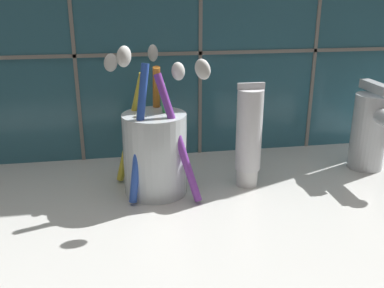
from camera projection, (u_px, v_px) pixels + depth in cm
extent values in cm
cube|color=silver|center=(212.00, 212.00, 50.52)|extent=(70.14, 35.32, 2.00)
cube|color=#336B7F|center=(187.00, 13.00, 59.84)|extent=(80.14, 1.50, 45.38)
cube|color=gray|center=(188.00, 53.00, 60.89)|extent=(80.14, 0.24, 0.50)
cube|color=gray|center=(71.00, 14.00, 56.54)|extent=(0.50, 0.24, 45.38)
cube|color=gray|center=(201.00, 13.00, 59.33)|extent=(0.50, 0.24, 45.38)
cube|color=gray|center=(319.00, 12.00, 62.13)|extent=(0.50, 0.24, 45.38)
cylinder|color=silver|center=(155.00, 154.00, 51.83)|extent=(7.69, 7.69, 9.98)
cylinder|color=green|center=(170.00, 135.00, 52.23)|extent=(3.16, 2.15, 13.35)
ellipsoid|color=white|center=(178.00, 71.00, 50.34)|extent=(2.39, 2.05, 2.45)
cylinder|color=orange|center=(157.00, 122.00, 54.69)|extent=(0.92, 5.02, 14.99)
ellipsoid|color=white|center=(153.00, 53.00, 54.05)|extent=(1.31, 2.23, 2.58)
cylinder|color=yellow|center=(131.00, 129.00, 52.90)|extent=(4.59, 3.04, 14.35)
ellipsoid|color=white|center=(111.00, 63.00, 50.84)|extent=(2.56, 2.19, 2.57)
cylinder|color=blue|center=(139.00, 135.00, 48.32)|extent=(3.42, 3.25, 15.92)
ellipsoid|color=white|center=(124.00, 56.00, 44.05)|extent=(2.40, 2.35, 2.47)
cylinder|color=purple|center=(178.00, 139.00, 49.03)|extent=(5.37, 4.64, 14.78)
ellipsoid|color=white|center=(202.00, 69.00, 44.82)|extent=(2.64, 2.50, 2.65)
cylinder|color=white|center=(247.00, 176.00, 55.00)|extent=(2.74, 2.74, 2.25)
cylinder|color=white|center=(249.00, 130.00, 52.90)|extent=(3.22, 3.22, 10.25)
cube|color=silver|center=(251.00, 86.00, 51.04)|extent=(3.38, 0.36, 0.80)
cylinder|color=silver|center=(369.00, 132.00, 59.02)|extent=(4.76, 4.76, 10.53)
cube|color=silver|center=(375.00, 87.00, 56.91)|extent=(1.53, 6.03, 1.20)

